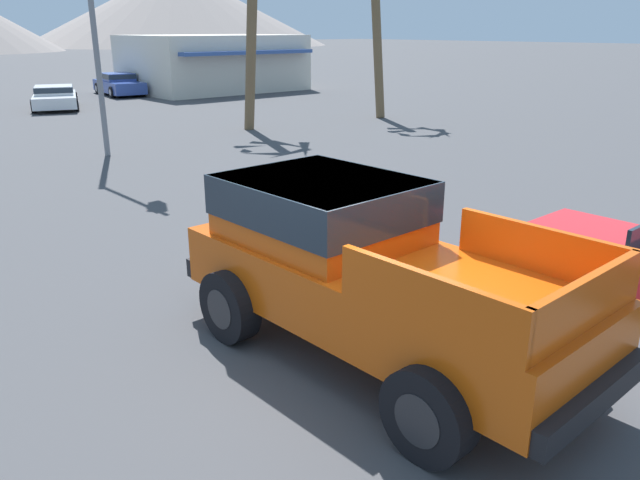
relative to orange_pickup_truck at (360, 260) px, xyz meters
The scene contains 6 objects.
ground_plane 1.12m from the orange_pickup_truck, 130.98° to the left, with size 320.00×320.00×0.00m, color #424244.
orange_pickup_truck is the anchor object (origin of this frame).
parked_car_white 26.33m from the orange_pickup_truck, 77.53° to the left, with size 3.23×4.68×1.06m.
parked_car_blue 31.61m from the orange_pickup_truck, 70.26° to the left, with size 2.30×4.67×1.20m.
traffic_light_main 12.72m from the orange_pickup_truck, 77.30° to the left, with size 0.38×3.25×5.92m.
storefront_building 32.85m from the orange_pickup_truck, 60.45° to the left, with size 9.47×7.63×3.20m.
Camera 1 is at (-4.56, -4.79, 3.58)m, focal length 35.00 mm.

